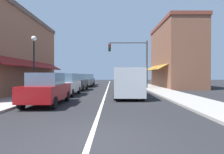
% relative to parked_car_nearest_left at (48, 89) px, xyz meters
% --- Properties ---
extents(ground_plane, '(80.00, 80.00, 0.00)m').
position_rel_parked_car_nearest_left_xyz_m(ground_plane, '(3.04, 12.29, -0.88)').
color(ground_plane, black).
extents(sidewalk_left, '(2.60, 56.00, 0.12)m').
position_rel_parked_car_nearest_left_xyz_m(sidewalk_left, '(-2.46, 12.29, -0.82)').
color(sidewalk_left, '#A39E99').
rests_on(sidewalk_left, ground).
extents(sidewalk_right, '(2.60, 56.00, 0.12)m').
position_rel_parked_car_nearest_left_xyz_m(sidewalk_right, '(8.54, 12.29, -0.82)').
color(sidewalk_right, gray).
rests_on(sidewalk_right, ground).
extents(lane_center_stripe, '(0.14, 52.00, 0.01)m').
position_rel_parked_car_nearest_left_xyz_m(lane_center_stripe, '(3.04, 12.29, -0.88)').
color(lane_center_stripe, silver).
rests_on(lane_center_stripe, ground).
extents(storefront_left_block, '(5.54, 14.20, 7.24)m').
position_rel_parked_car_nearest_left_xyz_m(storefront_left_block, '(-5.87, 6.29, 2.74)').
color(storefront_left_block, '#8E5B42').
rests_on(storefront_left_block, ground).
extents(storefront_right_block, '(5.52, 10.20, 8.42)m').
position_rel_parked_car_nearest_left_xyz_m(storefront_right_block, '(11.94, 14.29, 3.33)').
color(storefront_right_block, brown).
rests_on(storefront_right_block, ground).
extents(parked_car_nearest_left, '(1.80, 4.11, 1.77)m').
position_rel_parked_car_nearest_left_xyz_m(parked_car_nearest_left, '(0.00, 0.00, 0.00)').
color(parked_car_nearest_left, maroon).
rests_on(parked_car_nearest_left, ground).
extents(parked_car_second_left, '(1.82, 4.12, 1.77)m').
position_rel_parked_car_nearest_left_xyz_m(parked_car_second_left, '(-0.13, 4.69, 0.00)').
color(parked_car_second_left, '#B7BABF').
rests_on(parked_car_second_left, ground).
extents(parked_car_third_left, '(1.81, 4.11, 1.77)m').
position_rel_parked_car_nearest_left_xyz_m(parked_car_third_left, '(-0.12, 9.67, 0.00)').
color(parked_car_third_left, black).
rests_on(parked_car_third_left, ground).
extents(parked_car_far_left, '(1.83, 4.13, 1.77)m').
position_rel_parked_car_nearest_left_xyz_m(parked_car_far_left, '(-0.02, 15.30, 0.00)').
color(parked_car_far_left, '#4C5156').
rests_on(parked_car_far_left, ground).
extents(parked_car_distant_left, '(1.88, 4.15, 1.77)m').
position_rel_parked_car_nearest_left_xyz_m(parked_car_distant_left, '(-0.21, 19.71, 0.00)').
color(parked_car_distant_left, navy).
rests_on(parked_car_distant_left, ground).
extents(van_in_lane, '(2.09, 5.22, 2.12)m').
position_rel_parked_car_nearest_left_xyz_m(van_in_lane, '(4.76, 3.39, 0.27)').
color(van_in_lane, '#B2B7BC').
rests_on(van_in_lane, ground).
extents(traffic_signal_mast_arm, '(4.77, 0.50, 5.80)m').
position_rel_parked_car_nearest_left_xyz_m(traffic_signal_mast_arm, '(6.23, 12.14, 3.06)').
color(traffic_signal_mast_arm, '#333333').
rests_on(traffic_signal_mast_arm, ground).
extents(street_lamp_left_near, '(0.36, 0.36, 4.40)m').
position_rel_parked_car_nearest_left_xyz_m(street_lamp_left_near, '(-1.88, 2.75, 2.12)').
color(street_lamp_left_near, black).
rests_on(street_lamp_left_near, ground).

